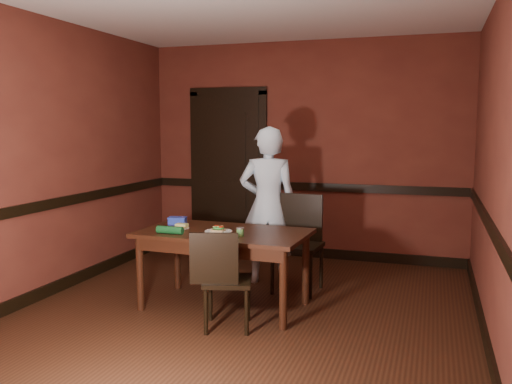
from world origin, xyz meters
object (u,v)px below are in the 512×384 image
Objects in this scene: dining_table at (224,269)px; cheese_saucer at (182,227)px; chair_near at (228,279)px; food_tub at (177,221)px; sandwich_plate at (218,231)px; person at (268,205)px; chair_far at (297,244)px; sauce_jar at (240,232)px.

cheese_saucer is at bearing -177.19° from dining_table.
food_tub is (-0.77, 0.64, 0.33)m from chair_near.
sandwich_plate is 0.41m from cheese_saucer.
cheese_saucer is at bearing 43.82° from person.
chair_far is 1.19m from cheese_saucer.
person is (-0.07, 1.37, 0.41)m from chair_near.
sandwich_plate reaches higher than dining_table.
chair_far is 12.43× the size of sauce_jar.
cheese_saucer is (-0.64, 0.47, 0.31)m from chair_near.
sauce_jar is 0.84m from food_tub.
food_tub is (-0.70, -0.72, -0.08)m from person.
person reaches higher than food_tub.
person is at bearing 82.98° from dining_table.
person is at bearing 154.02° from chair_far.
chair_far is (0.52, 0.68, 0.13)m from dining_table.
sandwich_plate is 0.59m from food_tub.
sauce_jar is (0.22, -0.18, 0.39)m from dining_table.
chair_far reaches higher than food_tub.
food_tub reaches higher than cheese_saucer.
dining_table is at bearing 76.66° from sandwich_plate.
sauce_jar reaches higher than cheese_saucer.
sandwich_plate is at bearing -11.15° from cheese_saucer.
chair_far is at bearing -121.54° from chair_near.
dining_table is 0.92× the size of person.
chair_far is at bearing 35.77° from cheese_saucer.
sauce_jar is 0.40× the size of food_tub.
sauce_jar is at bearing -14.96° from cheese_saucer.
dining_table is 0.53m from chair_near.
chair_far reaches higher than sauce_jar.
sauce_jar is at bearing -36.51° from food_tub.
sandwich_plate is 0.26m from sauce_jar.
food_tub is at bearing 127.03° from cheese_saucer.
sauce_jar is at bearing -107.25° from chair_near.
dining_table is 0.70m from food_tub.
food_tub is at bearing -150.78° from chair_far.
chair_far is 0.96m from sandwich_plate.
chair_far is 1.19m from chair_near.
sandwich_plate is at bearing -37.81° from food_tub.
person reaches higher than sandwich_plate.
sauce_jar is at bearing -36.31° from dining_table.
cheese_saucer is 0.22m from food_tub.
sandwich_plate is 1.72× the size of cheese_saucer.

